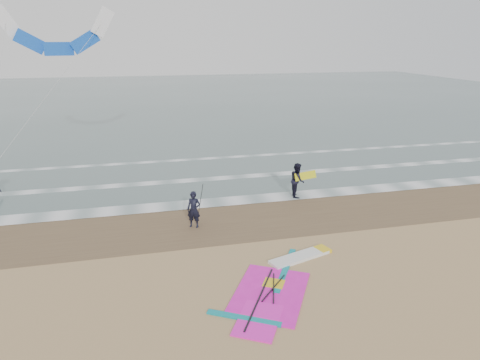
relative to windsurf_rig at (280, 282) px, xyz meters
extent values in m
plane|color=tan|center=(0.25, -0.32, -0.03)|extent=(120.00, 120.00, 0.00)
cube|color=#47605E|center=(0.25, 47.68, -0.02)|extent=(120.00, 80.00, 0.02)
cube|color=brown|center=(0.25, 5.68, -0.03)|extent=(120.00, 5.00, 0.01)
cube|color=white|center=(0.25, 7.88, 0.00)|extent=(120.00, 1.20, 0.02)
cube|color=white|center=(0.25, 11.68, 0.00)|extent=(120.00, 0.70, 0.02)
cube|color=white|center=(0.25, 16.18, 0.00)|extent=(120.00, 0.50, 0.01)
cube|color=white|center=(1.26, 1.48, 0.02)|extent=(2.54, 1.34, 0.12)
cube|color=yellow|center=(2.34, 1.82, 0.03)|extent=(0.61, 0.70, 0.13)
cube|color=#FF20C9|center=(-0.52, -0.50, -0.01)|extent=(3.46, 3.82, 0.04)
cube|color=#FF20C9|center=(-1.26, -1.78, -0.01)|extent=(1.91, 2.13, 0.05)
cube|color=#0C8C99|center=(0.47, 0.79, -0.01)|extent=(1.77, 2.84, 0.05)
cube|color=#0C8C99|center=(-1.66, -1.58, -0.01)|extent=(2.07, 1.32, 0.05)
cube|color=yellow|center=(-0.22, 0.00, -0.01)|extent=(0.89, 0.86, 0.05)
cylinder|color=black|center=(-0.92, -0.69, 0.01)|extent=(1.83, 3.11, 0.06)
cylinder|color=black|center=(-0.32, -0.30, 0.03)|extent=(1.22, 1.35, 0.04)
cylinder|color=black|center=(-0.32, -0.30, 0.03)|extent=(0.59, 1.70, 0.04)
imported|color=black|center=(-2.21, 5.22, 0.78)|extent=(0.71, 0.60, 1.64)
imported|color=black|center=(3.52, 7.80, 0.87)|extent=(0.85, 1.00, 1.80)
cylinder|color=black|center=(-1.91, 5.22, 1.17)|extent=(0.17, 0.86, 1.82)
cube|color=yellow|center=(3.92, 7.70, 1.11)|extent=(1.30, 0.51, 0.39)
cube|color=white|center=(-10.94, 15.28, 8.74)|extent=(1.43, 0.47, 1.76)
cube|color=blue|center=(-9.87, 15.28, 7.67)|extent=(1.73, 0.55, 1.45)
cube|color=blue|center=(-8.41, 15.28, 7.27)|extent=(1.57, 0.51, 0.75)
cube|color=blue|center=(-6.94, 15.28, 7.67)|extent=(1.73, 0.55, 1.45)
cube|color=white|center=(-5.87, 15.28, 8.74)|extent=(1.43, 0.47, 1.76)
cylinder|color=beige|center=(-8.96, 13.23, 4.95)|extent=(6.20, 4.12, 7.59)
camera|label=1|loc=(-4.24, -11.95, 7.82)|focal=32.00mm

